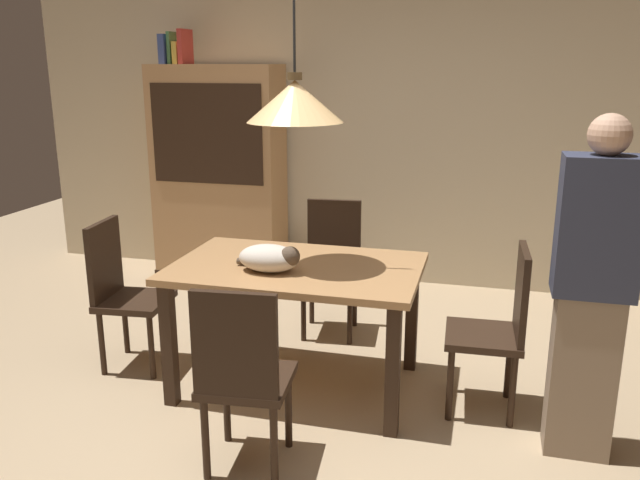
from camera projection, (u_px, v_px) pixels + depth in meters
name	position (u px, v px, depth m)	size (l,w,h in m)	color
ground	(295.00, 435.00, 3.35)	(10.00, 10.00, 0.00)	tan
back_wall	(385.00, 113.00, 5.44)	(6.40, 0.10, 2.90)	beige
dining_table	(297.00, 282.00, 3.70)	(1.40, 0.90, 0.75)	#A87A4C
chair_near_front	(242.00, 372.00, 2.91)	(0.44, 0.44, 0.93)	black
chair_left_side	(122.00, 288.00, 4.00)	(0.44, 0.44, 0.93)	black
chair_right_side	(499.00, 323.00, 3.46)	(0.42, 0.42, 0.93)	black
chair_far_back	(332.00, 261.00, 4.55)	(0.44, 0.44, 0.93)	black
cat_sleeping	(271.00, 258.00, 3.54)	(0.39, 0.22, 0.16)	beige
pendant_lamp	(295.00, 101.00, 3.43)	(0.52, 0.52, 1.30)	#E5B775
hutch_bookcase	(219.00, 179.00, 5.61)	(1.12, 0.45, 1.85)	tan
book_blue_wide	(168.00, 49.00, 5.44)	(0.06, 0.24, 0.24)	#384C93
book_green_slim	(174.00, 48.00, 5.42)	(0.03, 0.20, 0.26)	#427A4C
book_yellow_short	(179.00, 53.00, 5.42)	(0.04, 0.20, 0.18)	gold
book_red_tall	(185.00, 47.00, 5.39)	(0.04, 0.22, 0.28)	#B73833
person_standing	(591.00, 292.00, 3.00)	(0.36, 0.22, 1.65)	#84705B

